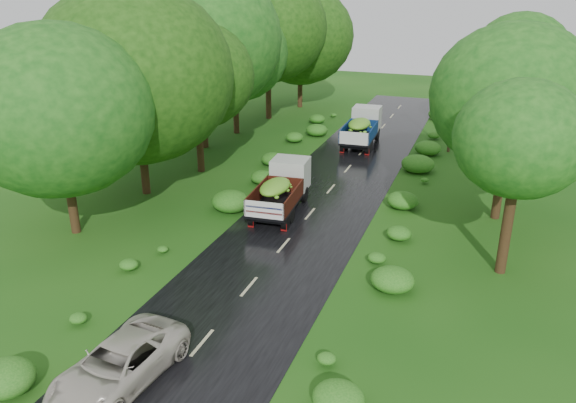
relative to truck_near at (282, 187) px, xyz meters
The scene contains 10 objects.
ground 12.13m from the truck_near, 82.52° to the right, with size 120.00×120.00×0.00m, color #14450E.
road 7.25m from the truck_near, 77.27° to the right, with size 6.50×80.00×0.02m, color black.
road_lines 6.30m from the truck_near, 75.22° to the right, with size 0.12×69.60×0.00m.
truck_near is the anchor object (origin of this frame).
truck_far 14.05m from the truck_near, 85.52° to the left, with size 2.34×6.02×2.49m.
car 14.60m from the truck_near, 89.30° to the right, with size 2.24×4.85×1.35m, color beige.
utility_pole 16.28m from the truck_near, 62.70° to the left, with size 1.28×0.47×7.46m.
trees_left 14.01m from the truck_near, 131.12° to the left, with size 6.70×35.13×9.85m.
trees_right 15.98m from the truck_near, 43.56° to the left, with size 4.42×29.53×8.12m.
shrubs 2.77m from the truck_near, 52.51° to the left, with size 11.90×44.00×0.70m.
Camera 1 is at (8.26, -14.05, 11.66)m, focal length 35.00 mm.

